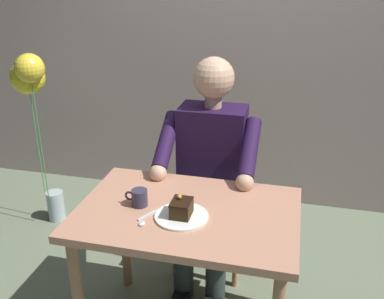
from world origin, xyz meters
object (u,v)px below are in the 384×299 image
seated_person (209,171)px  balloon_display (33,98)px  chair (215,186)px  cake_slice (181,208)px  dessert_spoon (144,220)px  dining_table (187,229)px  coffee_cup (139,197)px

seated_person → balloon_display: (1.23, -0.28, 0.25)m
chair → cake_slice: bearing=89.3°
cake_slice → dessert_spoon: 0.16m
cake_slice → dessert_spoon: (0.15, 0.06, -0.04)m
seated_person → chair: bearing=-90.0°
dining_table → dessert_spoon: (0.16, 0.13, 0.10)m
dining_table → dessert_spoon: bearing=39.2°
cake_slice → seated_person: bearing=-90.9°
coffee_cup → balloon_display: (1.01, -0.78, 0.17)m
dessert_spoon → cake_slice: bearing=-156.9°
dining_table → cake_slice: size_ratio=9.42×
coffee_cup → dessert_spoon: (-0.06, 0.11, -0.04)m
balloon_display → dining_table: bearing=147.8°
seated_person → dessert_spoon: bearing=75.8°
dining_table → seated_person: 0.49m
cake_slice → coffee_cup: bearing=-14.0°
chair → balloon_display: size_ratio=0.74×
coffee_cup → dessert_spoon: size_ratio=0.77×
dining_table → cake_slice: (0.01, 0.06, 0.14)m
dining_table → balloon_display: (1.23, -0.77, 0.31)m
dining_table → balloon_display: size_ratio=0.80×
dining_table → balloon_display: bearing=-32.2°
seated_person → balloon_display: bearing=-13.0°
balloon_display → cake_slice: bearing=145.5°
coffee_cup → balloon_display: balloon_display is taller
dessert_spoon → balloon_display: balloon_display is taller
seated_person → balloon_display: 1.28m
cake_slice → coffee_cup: 0.22m
seated_person → dessert_spoon: 0.64m
dessert_spoon → balloon_display: (1.07, -0.90, 0.21)m
seated_person → coffee_cup: seated_person is taller
chair → cake_slice: chair is taller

